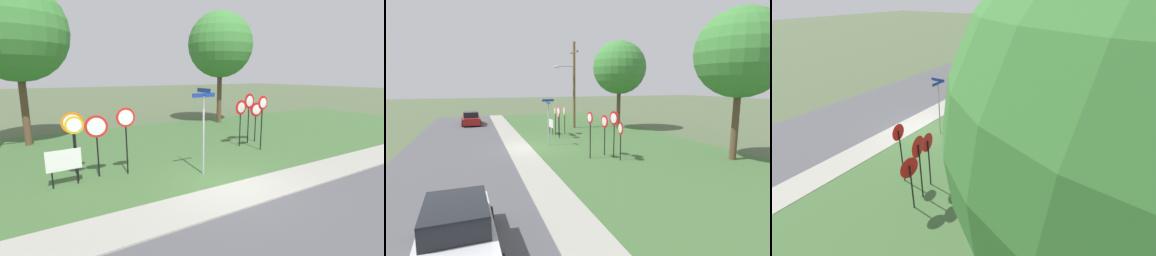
# 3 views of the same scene
# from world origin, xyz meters

# --- Properties ---
(ground_plane) EXTENTS (160.00, 160.00, 0.00)m
(ground_plane) POSITION_xyz_m (0.00, 0.00, 0.00)
(ground_plane) COLOR #4C5B3D
(road_asphalt) EXTENTS (44.00, 6.40, 0.01)m
(road_asphalt) POSITION_xyz_m (0.00, -4.80, 0.01)
(road_asphalt) COLOR #4C4C51
(road_asphalt) RESTS_ON ground_plane
(sidewalk_strip) EXTENTS (44.00, 1.60, 0.06)m
(sidewalk_strip) POSITION_xyz_m (0.00, -0.80, 0.03)
(sidewalk_strip) COLOR #99968C
(sidewalk_strip) RESTS_ON ground_plane
(grass_median) EXTENTS (44.00, 12.00, 0.04)m
(grass_median) POSITION_xyz_m (0.00, 6.00, 0.02)
(grass_median) COLOR #3D6033
(grass_median) RESTS_ON ground_plane
(stop_sign_near_left) EXTENTS (0.60, 0.11, 2.29)m
(stop_sign_near_left) POSITION_xyz_m (-4.38, 2.88, 1.67)
(stop_sign_near_left) COLOR black
(stop_sign_near_left) RESTS_ON grass_median
(stop_sign_near_right) EXTENTS (0.78, 0.12, 2.34)m
(stop_sign_near_right) POSITION_xyz_m (-4.34, 3.67, 1.75)
(stop_sign_near_right) COLOR black
(stop_sign_near_right) RESTS_ON grass_median
(stop_sign_far_left) EXTENTS (0.71, 0.10, 2.50)m
(stop_sign_far_left) POSITION_xyz_m (-2.66, 2.70, 1.85)
(stop_sign_far_left) COLOR black
(stop_sign_far_left) RESTS_ON grass_median
(stop_sign_far_center) EXTENTS (0.80, 0.12, 2.26)m
(stop_sign_far_center) POSITION_xyz_m (-3.65, 2.94, 1.69)
(stop_sign_far_center) COLOR black
(stop_sign_far_center) RESTS_ON grass_median
(yield_sign_near_left) EXTENTS (0.76, 0.13, 2.40)m
(yield_sign_near_left) POSITION_xyz_m (3.61, 3.69, 1.83)
(yield_sign_near_left) COLOR black
(yield_sign_near_left) RESTS_ON grass_median
(yield_sign_near_right) EXTENTS (0.81, 0.18, 2.69)m
(yield_sign_near_right) POSITION_xyz_m (4.37, 3.92, 2.07)
(yield_sign_near_right) COLOR black
(yield_sign_near_right) RESTS_ON grass_median
(yield_sign_far_left) EXTENTS (0.78, 0.13, 2.17)m
(yield_sign_far_left) POSITION_xyz_m (4.98, 4.01, 1.65)
(yield_sign_far_left) COLOR black
(yield_sign_far_left) RESTS_ON grass_median
(yield_sign_far_right) EXTENTS (0.68, 0.12, 2.67)m
(yield_sign_far_right) POSITION_xyz_m (4.03, 2.60, 2.03)
(yield_sign_far_right) COLOR black
(yield_sign_far_right) RESTS_ON grass_median
(street_name_post) EXTENTS (0.96, 0.82, 3.19)m
(street_name_post) POSITION_xyz_m (-0.23, 1.27, 1.92)
(street_name_post) COLOR #9EA0A8
(street_name_post) RESTS_ON grass_median
(utility_pole) EXTENTS (2.10, 2.15, 8.18)m
(utility_pole) POSITION_xyz_m (-7.65, 5.54, 4.47)
(utility_pole) COLOR brown
(utility_pole) RESTS_ON grass_median
(notice_board) EXTENTS (1.10, 0.10, 1.25)m
(notice_board) POSITION_xyz_m (-4.81, 2.63, 0.87)
(notice_board) COLOR black
(notice_board) RESTS_ON grass_median
(oak_tree_left) EXTENTS (4.97, 4.97, 8.25)m
(oak_tree_left) POSITION_xyz_m (-5.87, 9.58, 5.79)
(oak_tree_left) COLOR brown
(oak_tree_left) RESTS_ON grass_median
(parked_hatchback_near) EXTENTS (4.66, 2.00, 1.39)m
(parked_hatchback_near) POSITION_xyz_m (-13.61, -3.86, 0.65)
(parked_hatchback_near) COLOR maroon
(parked_hatchback_near) RESTS_ON road_asphalt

